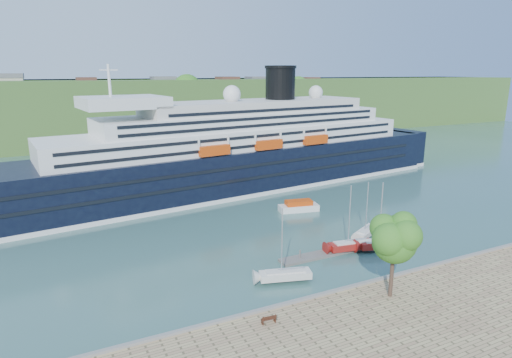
{
  "coord_description": "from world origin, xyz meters",
  "views": [
    {
      "loc": [
        -33.53,
        -38.46,
        26.98
      ],
      "look_at": [
        -0.66,
        30.0,
        7.93
      ],
      "focal_mm": 30.0,
      "sensor_mm": 36.0,
      "label": 1
    }
  ],
  "objects": [
    {
      "name": "park_bench",
      "position": [
        -14.82,
        -2.59,
        1.54
      ],
      "size": [
        1.76,
        0.87,
        1.08
      ],
      "primitive_type": null,
      "rotation": [
        0.0,
        0.0,
        -0.11
      ],
      "color": "#452113",
      "rests_on": "promenade"
    },
    {
      "name": "cruise_ship",
      "position": [
        4.03,
        52.35,
        14.29
      ],
      "size": [
        128.55,
        33.4,
        28.58
      ],
      "primitive_type": null,
      "rotation": [
        0.0,
        0.0,
        0.12
      ],
      "color": "black",
      "rests_on": "ground"
    },
    {
      "name": "promenade_tree",
      "position": [
        0.87,
        -3.81,
        6.66
      ],
      "size": [
        6.84,
        6.84,
        11.33
      ],
      "primitive_type": null,
      "color": "#2B6C1C",
      "rests_on": "promenade"
    },
    {
      "name": "floating_pontoon",
      "position": [
        3.67,
        11.23,
        0.21
      ],
      "size": [
        18.56,
        2.41,
        0.41
      ],
      "primitive_type": null,
      "rotation": [
        0.0,
        0.0,
        0.01
      ],
      "color": "slate",
      "rests_on": "ground"
    },
    {
      "name": "sailboat_white_near",
      "position": [
        -7.73,
        6.33,
        4.88
      ],
      "size": [
        7.84,
        4.08,
        9.76
      ],
      "primitive_type": null,
      "rotation": [
        0.0,
        0.0,
        -0.28
      ],
      "color": "silver",
      "rests_on": "ground"
    },
    {
      "name": "sailboat_extra",
      "position": [
        10.92,
        8.86,
        5.22
      ],
      "size": [
        8.38,
        4.27,
        10.43
      ],
      "primitive_type": null,
      "rotation": [
        0.0,
        0.0,
        -0.26
      ],
      "color": "maroon",
      "rests_on": "ground"
    },
    {
      "name": "sailboat_white_far",
      "position": [
        12.31,
        14.2,
        4.62
      ],
      "size": [
        7.26,
        5.08,
        9.24
      ],
      "primitive_type": null,
      "rotation": [
        0.0,
        0.0,
        0.48
      ],
      "color": "silver",
      "rests_on": "ground"
    },
    {
      "name": "far_hillside",
      "position": [
        0.0,
        145.0,
        12.0
      ],
      "size": [
        400.0,
        50.0,
        24.0
      ],
      "primitive_type": "cube",
      "color": "#385F26",
      "rests_on": "ground"
    },
    {
      "name": "tender_launch",
      "position": [
        9.34,
        31.14,
        1.1
      ],
      "size": [
        8.39,
        4.34,
        2.21
      ],
      "primitive_type": null,
      "rotation": [
        0.0,
        0.0,
        -0.21
      ],
      "color": "#C93F0B",
      "rests_on": "ground"
    },
    {
      "name": "quay_coping",
      "position": [
        0.0,
        -0.2,
        1.15
      ],
      "size": [
        220.0,
        0.5,
        0.3
      ],
      "primitive_type": "cube",
      "color": "slate",
      "rests_on": "promenade"
    },
    {
      "name": "ground",
      "position": [
        0.0,
        0.0,
        0.0
      ],
      "size": [
        400.0,
        400.0,
        0.0
      ],
      "primitive_type": "plane",
      "color": "#315852",
      "rests_on": "ground"
    },
    {
      "name": "sailboat_red",
      "position": [
        6.25,
        10.52,
        5.07
      ],
      "size": [
        8.09,
        3.39,
        10.13
      ],
      "primitive_type": null,
      "rotation": [
        0.0,
        0.0,
        -0.16
      ],
      "color": "maroon",
      "rests_on": "ground"
    }
  ]
}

